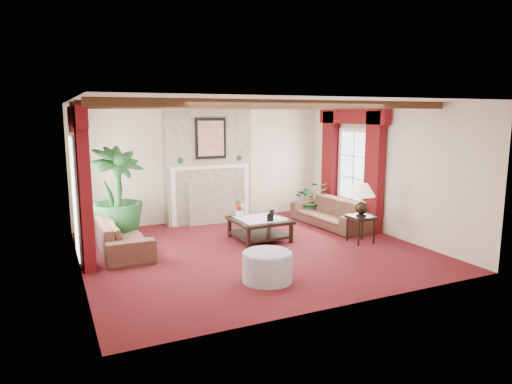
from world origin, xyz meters
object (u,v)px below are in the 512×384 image
potted_palm (118,215)px  side_table (361,229)px  sofa_right (330,208)px  sofa_left (122,230)px  ottoman (267,267)px  coffee_table (260,229)px

potted_palm → side_table: (4.29, -2.14, -0.25)m
side_table → sofa_right: bearing=80.8°
potted_palm → side_table: bearing=-26.5°
potted_palm → sofa_left: bearing=-93.4°
ottoman → coffee_table: bearing=67.6°
potted_palm → side_table: size_ratio=3.92×
potted_palm → coffee_table: 2.83m
side_table → ottoman: size_ratio=0.71×
sofa_left → coffee_table: (2.62, -0.38, -0.19)m
sofa_right → ottoman: bearing=-52.2°
potted_palm → coffee_table: (2.57, -1.14, -0.31)m
sofa_left → sofa_right: bearing=-90.5°
potted_palm → ottoman: (1.70, -3.26, -0.30)m
ottoman → potted_palm: bearing=117.6°
sofa_left → ottoman: sofa_left is taller
sofa_left → coffee_table: sofa_left is taller
sofa_left → side_table: 4.55m
sofa_left → side_table: sofa_left is taller
sofa_left → potted_palm: bearing=-4.1°
coffee_table → sofa_left: bearing=170.6°
potted_palm → ottoman: size_ratio=2.78×
potted_palm → side_table: 4.80m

